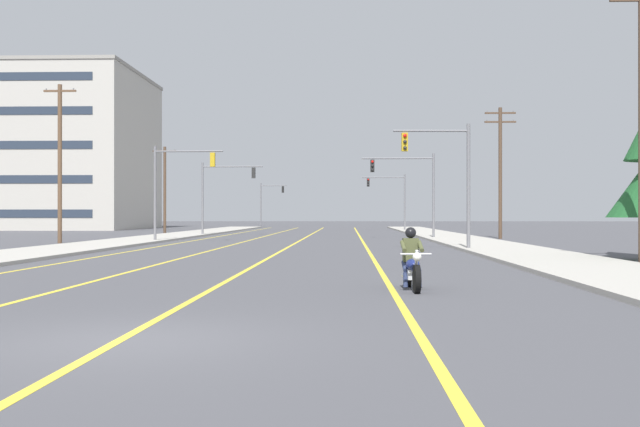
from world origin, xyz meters
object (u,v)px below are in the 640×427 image
Objects in this scene: traffic_signal_far_right at (392,193)px; apartment_building_far_left_block at (22,151)px; traffic_signal_near_left at (175,179)px; traffic_signal_mid_left at (220,187)px; utility_pole_left_near at (60,161)px; motorcycle_with_rider at (412,265)px; traffic_signal_mid_right at (412,182)px; utility_pole_right_far at (500,168)px; utility_pole_left_far at (165,188)px; traffic_signal_far_left at (268,199)px; traffic_signal_near_right at (447,168)px.

apartment_building_far_left_block is at bearing 167.55° from traffic_signal_far_right.
traffic_signal_near_left is 0.21× the size of apartment_building_far_left_block.
traffic_signal_mid_left is 0.63× the size of utility_pole_left_near.
traffic_signal_far_right reaches higher than motorcycle_with_rider.
utility_pole_right_far is (6.46, 0.69, 1.06)m from traffic_signal_mid_right.
apartment_building_far_left_block reaches higher than utility_pole_left_far.
traffic_signal_far_left is 61.12m from utility_pole_left_near.
traffic_signal_mid_left is 8.24m from utility_pole_left_far.
traffic_signal_near_right is 1.00× the size of traffic_signal_near_left.
traffic_signal_far_left is 0.65× the size of utility_pole_right_far.
utility_pole_left_near is at bearing -157.77° from traffic_signal_mid_right.
apartment_building_far_left_block is (-45.25, 56.71, 5.62)m from traffic_signal_near_right.
apartment_building_far_left_block is at bearing 143.76° from utility_pole_right_far.
traffic_signal_mid_right and traffic_signal_far_left have the same top height.
utility_pole_left_far is at bearing 104.99° from traffic_signal_near_left.
traffic_signal_mid_left is (0.36, 15.71, 0.04)m from traffic_signal_near_left.
traffic_signal_far_left reaches higher than motorcycle_with_rider.
apartment_building_far_left_block is (-29.23, 45.11, 5.57)m from traffic_signal_near_left.
utility_pole_left_far reaches higher than traffic_signal_mid_right.
traffic_signal_near_right and traffic_signal_far_left have the same top height.
traffic_signal_mid_left is 1.00× the size of traffic_signal_far_right.
apartment_building_far_left_block reaches higher than utility_pole_right_far.
utility_pole_left_near is at bearing -96.25° from traffic_signal_far_left.
motorcycle_with_rider is 0.22× the size of utility_pole_left_near.
traffic_signal_far_left is (-0.25, 42.51, -0.10)m from traffic_signal_mid_left.
traffic_signal_near_right is 1.00× the size of traffic_signal_mid_left.
utility_pole_left_far is at bearing -45.34° from apartment_building_far_left_block.
traffic_signal_mid_right is 0.77× the size of utility_pole_left_far.
utility_pole_left_near is 52.96m from apartment_building_far_left_block.
traffic_signal_near_left is at bearing 111.95° from motorcycle_with_rider.
traffic_signal_mid_right is 6.58m from utility_pole_right_far.
traffic_signal_mid_right is at bearing -173.88° from utility_pole_right_far.
traffic_signal_mid_right and traffic_signal_mid_left have the same top height.
traffic_signal_near_left is at bearing -90.11° from traffic_signal_far_left.
utility_pole_left_near is 30.50m from utility_pole_right_far.
motorcycle_with_rider is 0.35× the size of traffic_signal_mid_right.
utility_pole_right_far is at bearing 6.12° from traffic_signal_mid_right.
utility_pole_left_near reaches higher than traffic_signal_mid_left.
utility_pole_right_far reaches higher than traffic_signal_near_left.
utility_pole_left_far reaches higher than traffic_signal_mid_left.
traffic_signal_mid_left is at bearing 104.62° from motorcycle_with_rider.
traffic_signal_near_left is 58.22m from traffic_signal_far_left.
utility_pole_right_far reaches higher than traffic_signal_near_right.
traffic_signal_mid_left is 23.54m from utility_pole_right_far.
traffic_signal_mid_left is 24.97m from traffic_signal_far_right.
utility_pole_left_near is (-6.55, -2.52, 1.01)m from traffic_signal_near_left.
traffic_signal_mid_right is 1.00× the size of traffic_signal_far_left.
apartment_building_far_left_block reaches higher than traffic_signal_near_right.
motorcycle_with_rider is 34.89m from utility_pole_left_near.
utility_pole_right_far is 0.32× the size of apartment_building_far_left_block.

